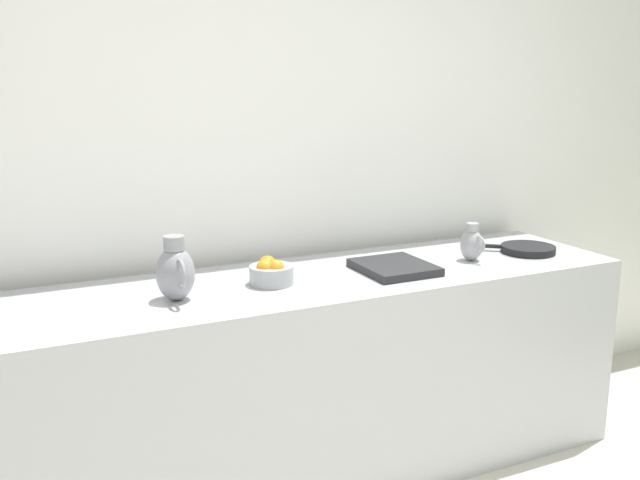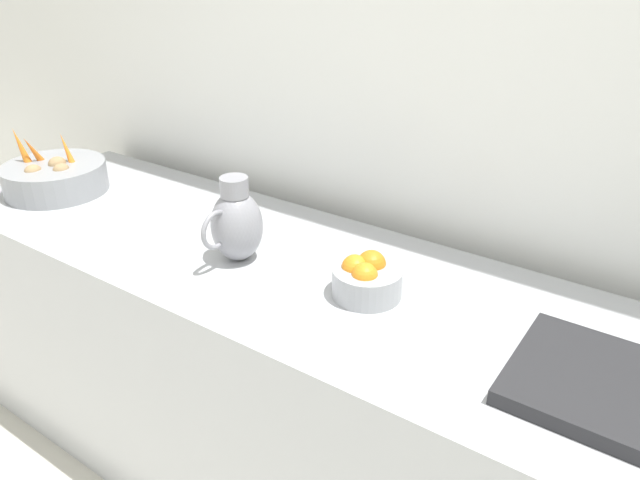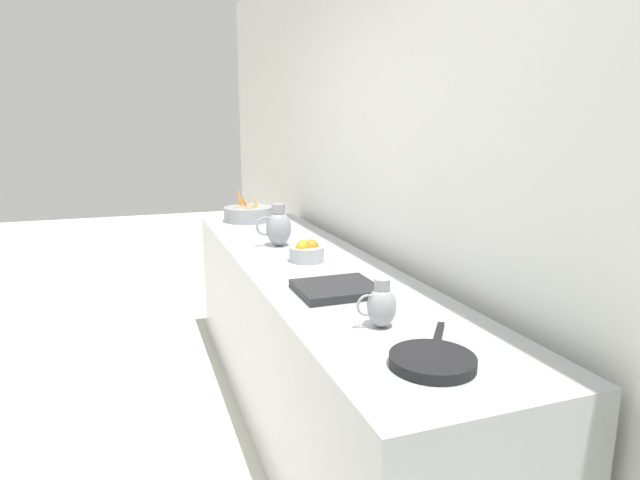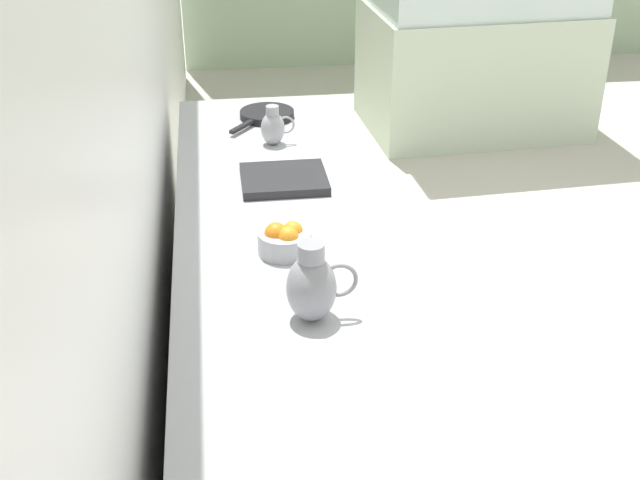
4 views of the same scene
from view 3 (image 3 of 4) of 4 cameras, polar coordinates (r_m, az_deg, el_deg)
tile_wall_left at (r=2.47m, az=13.50°, el=9.06°), size 0.10×8.86×3.00m
prep_counter at (r=2.95m, az=-0.91°, el=-11.07°), size 0.73×3.17×0.91m
vegetable_colander at (r=4.05m, az=-7.71°, el=2.82°), size 0.36×0.36×0.23m
orange_bowl at (r=2.82m, az=-1.46°, el=-1.28°), size 0.18×0.18×0.11m
metal_pitcher_tall at (r=3.18m, az=-4.51°, el=1.39°), size 0.21×0.15×0.25m
metal_pitcher_short at (r=1.91m, az=6.58°, el=-6.99°), size 0.15×0.11×0.18m
counter_sink_basin at (r=2.30m, az=1.77°, el=-5.25°), size 0.34×0.30×0.04m
skillet_on_counter at (r=1.66m, az=11.98°, el=-12.50°), size 0.32×0.38×0.03m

